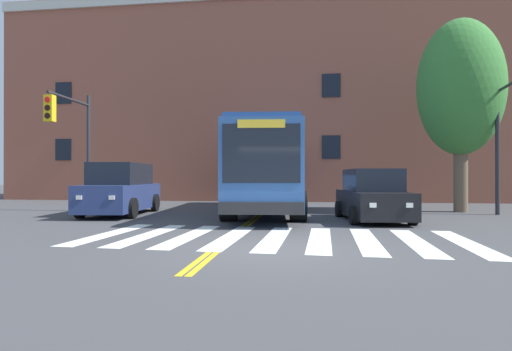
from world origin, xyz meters
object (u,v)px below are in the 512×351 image
object	(u,v)px
traffic_light_far_corner	(73,131)
city_bus	(266,168)
car_tan_behind_bus	(276,187)
car_navy_near_lane	(121,190)
car_black_far_lane	(372,197)
street_tree_curbside_large	(460,88)

from	to	relation	value
traffic_light_far_corner	city_bus	bearing A→B (deg)	12.36
car_tan_behind_bus	city_bus	bearing A→B (deg)	-88.56
car_navy_near_lane	car_black_far_lane	size ratio (longest dim) A/B	1.19
city_bus	car_black_far_lane	world-z (taller)	city_bus
car_black_far_lane	street_tree_curbside_large	world-z (taller)	street_tree_curbside_large
car_black_far_lane	car_tan_behind_bus	size ratio (longest dim) A/B	1.04
street_tree_curbside_large	car_navy_near_lane	bearing A→B (deg)	-168.14
street_tree_curbside_large	city_bus	bearing A→B (deg)	-172.81
city_bus	street_tree_curbside_large	bearing A→B (deg)	7.19
car_navy_near_lane	car_tan_behind_bus	xyz separation A→B (m)	(5.45, 10.24, -0.15)
city_bus	car_black_far_lane	xyz separation A→B (m)	(4.03, -2.91, -1.06)
car_black_far_lane	traffic_light_far_corner	bearing A→B (deg)	174.31
city_bus	car_black_far_lane	size ratio (longest dim) A/B	2.81
traffic_light_far_corner	street_tree_curbside_large	xyz separation A→B (m)	(16.24, 2.78, 1.93)
car_navy_near_lane	city_bus	bearing A→B (deg)	18.47
car_navy_near_lane	traffic_light_far_corner	xyz separation A→B (m)	(-2.20, 0.17, 2.44)
city_bus	car_tan_behind_bus	xyz separation A→B (m)	(-0.21, 8.35, -1.05)
car_black_far_lane	traffic_light_far_corner	size ratio (longest dim) A/B	0.83
city_bus	car_tan_behind_bus	size ratio (longest dim) A/B	2.93
city_bus	car_navy_near_lane	world-z (taller)	city_bus
car_navy_near_lane	street_tree_curbside_large	distance (m)	14.99
city_bus	traffic_light_far_corner	size ratio (longest dim) A/B	2.33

